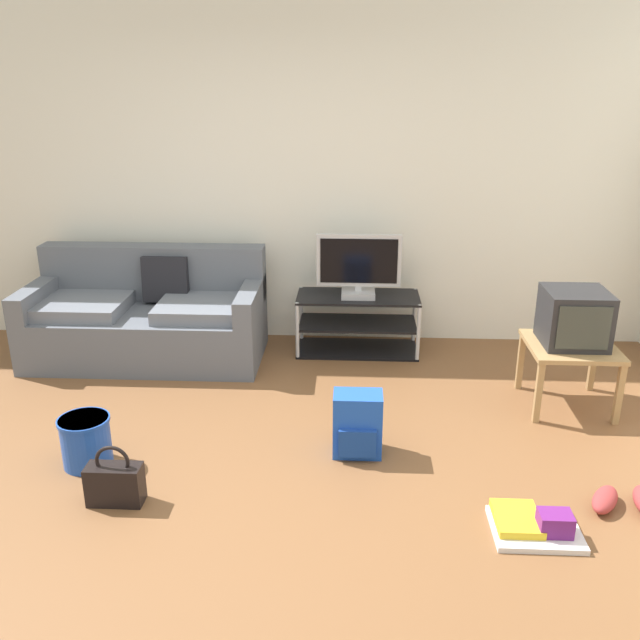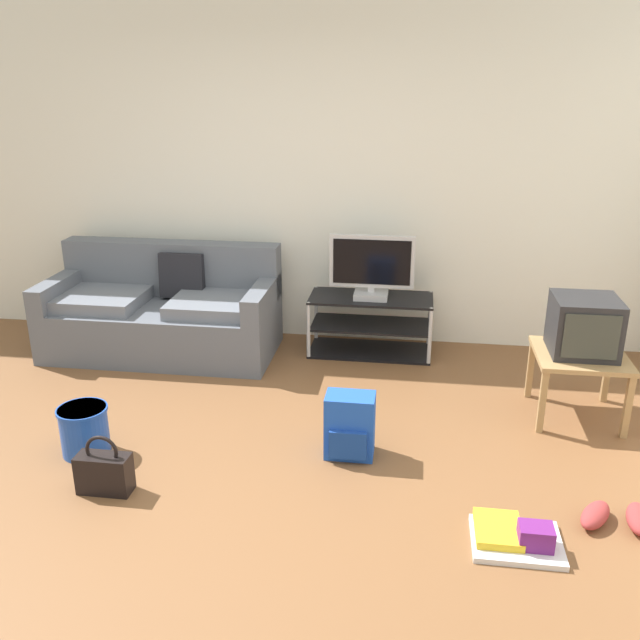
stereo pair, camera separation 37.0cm
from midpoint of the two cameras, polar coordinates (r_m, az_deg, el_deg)
name	(u,v)px [view 2 (the right image)]	position (r m, az deg, el deg)	size (l,w,h in m)	color
ground_plane	(224,494)	(3.77, -5.26, -14.49)	(9.00, 9.80, 0.02)	brown
wall_back	(299,176)	(5.57, 0.17, 12.02)	(9.00, 0.10, 2.70)	silver
couch	(164,313)	(5.54, -11.16, 0.57)	(1.80, 0.84, 0.84)	#565B66
tv_stand	(370,325)	(5.44, 6.21, -0.43)	(0.97, 0.44, 0.47)	black
flat_tv	(372,268)	(5.28, 6.39, 4.39)	(0.66, 0.22, 0.50)	#B2B2B7
side_table	(580,362)	(4.72, 23.15, -3.34)	(0.57, 0.57, 0.44)	#9E7A4C
crt_tv	(584,326)	(4.65, 23.51, -0.48)	(0.40, 0.40, 0.36)	#232326
backpack	(350,426)	(4.00, 5.21, -8.94)	(0.29, 0.26, 0.39)	blue
handbag	(104,472)	(3.83, -15.05, -12.31)	(0.29, 0.13, 0.34)	black
cleaning_bucket	(84,429)	(4.20, -16.86, -8.83)	(0.29, 0.29, 0.29)	blue
sneakers_pair	(617,517)	(3.88, 26.35, -14.71)	(0.40, 0.28, 0.09)	#993333
floor_tray	(516,537)	(3.56, 19.17, -16.96)	(0.43, 0.34, 0.14)	silver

